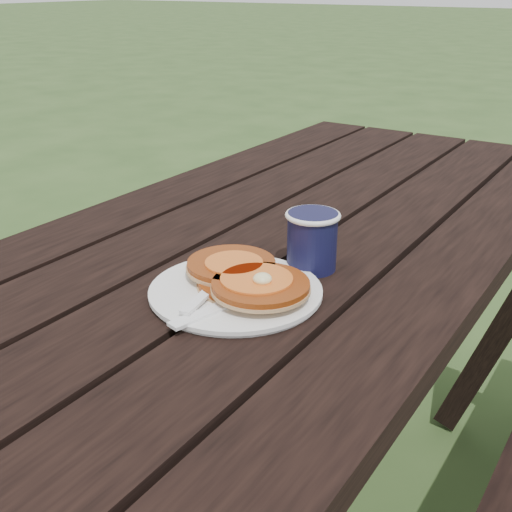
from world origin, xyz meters
The scene contains 6 objects.
picnic_table centered at (0.00, 0.00, 0.37)m, with size 1.36×1.80×0.75m.
plate centered at (0.08, -0.24, 0.76)m, with size 0.24×0.24×0.01m, color white.
pancake_stack centered at (0.09, -0.23, 0.77)m, with size 0.20×0.17×0.04m.
knife centered at (0.10, -0.29, 0.76)m, with size 0.02×0.18×0.01m, color white.
fork centered at (0.07, -0.29, 0.77)m, with size 0.03×0.16×0.01m, color white, non-canonical shape.
coffee_cup centered at (0.13, -0.10, 0.80)m, with size 0.08×0.08×0.09m.
Camera 1 is at (0.55, -0.90, 1.16)m, focal length 45.00 mm.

